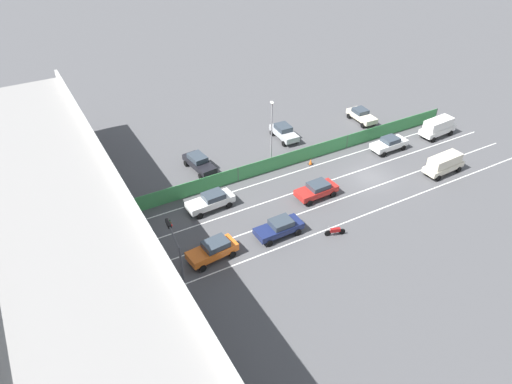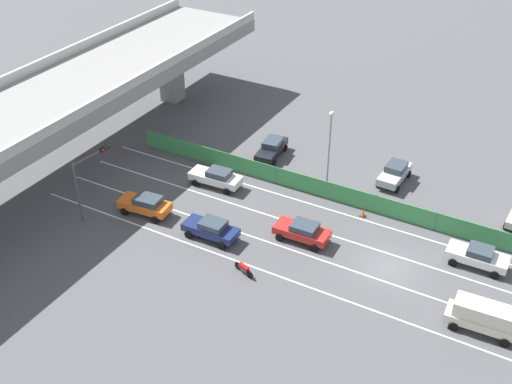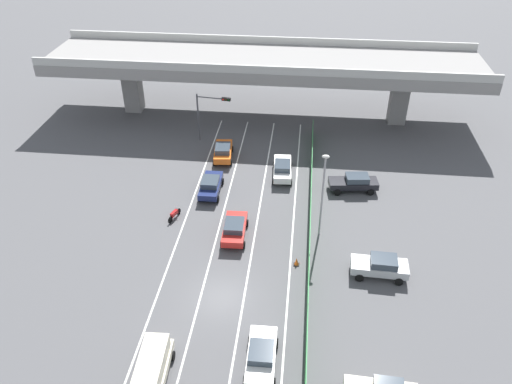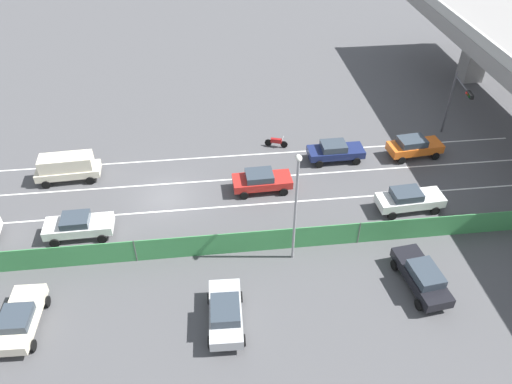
{
  "view_description": "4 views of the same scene",
  "coord_description": "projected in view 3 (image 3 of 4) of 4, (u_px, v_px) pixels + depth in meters",
  "views": [
    {
      "loc": [
        -31.58,
        31.63,
        28.69
      ],
      "look_at": [
        1.67,
        13.04,
        1.57
      ],
      "focal_mm": 33.95,
      "sensor_mm": 36.0,
      "label": 1
    },
    {
      "loc": [
        -36.55,
        -9.2,
        30.53
      ],
      "look_at": [
        1.92,
        12.29,
        1.68
      ],
      "focal_mm": 44.76,
      "sensor_mm": 36.0,
      "label": 2
    },
    {
      "loc": [
        5.26,
        -25.8,
        27.14
      ],
      "look_at": [
        1.29,
        11.31,
        1.81
      ],
      "focal_mm": 35.19,
      "sensor_mm": 36.0,
      "label": 3
    },
    {
      "loc": [
        28.71,
        3.31,
        22.82
      ],
      "look_at": [
        1.62,
        6.45,
        1.16
      ],
      "focal_mm": 34.56,
      "sensor_mm": 36.0,
      "label": 4
    }
  ],
  "objects": [
    {
      "name": "lane_line_left_edge",
      "position": [
        176.0,
        244.0,
        41.86
      ],
      "size": [
        0.14,
        46.97,
        0.01
      ],
      "primitive_type": "cube",
      "color": "silver",
      "rests_on": "ground"
    },
    {
      "name": "green_fence",
      "position": [
        309.0,
        246.0,
        40.41
      ],
      "size": [
        0.1,
        43.07,
        1.7
      ],
      "color": "#3D8E4C",
      "rests_on": "ground"
    },
    {
      "name": "parked_wagon_silver",
      "position": [
        380.0,
        266.0,
        38.33
      ],
      "size": [
        4.38,
        2.13,
        1.72
      ],
      "color": "#B2B5B7",
      "rests_on": "ground"
    },
    {
      "name": "car_sedan_navy",
      "position": [
        211.0,
        185.0,
        47.75
      ],
      "size": [
        2.04,
        4.49,
        1.61
      ],
      "color": "navy",
      "rests_on": "ground"
    },
    {
      "name": "motorcycle",
      "position": [
        174.0,
        214.0,
        44.59
      ],
      "size": [
        0.83,
        1.88,
        0.93
      ],
      "color": "black",
      "rests_on": "ground"
    },
    {
      "name": "car_sedan_red",
      "position": [
        235.0,
        228.0,
        42.23
      ],
      "size": [
        2.14,
        4.39,
        1.58
      ],
      "color": "red",
      "rests_on": "ground"
    },
    {
      "name": "car_taxi_orange",
      "position": [
        223.0,
        151.0,
        53.06
      ],
      "size": [
        2.32,
        4.49,
        1.69
      ],
      "color": "orange",
      "rests_on": "ground"
    },
    {
      "name": "lane_line_right_edge",
      "position": [
        291.0,
        253.0,
        41.01
      ],
      "size": [
        0.14,
        46.97,
        0.01
      ],
      "primitive_type": "cube",
      "color": "silver",
      "rests_on": "ground"
    },
    {
      "name": "parked_sedan_dark",
      "position": [
        354.0,
        182.0,
        48.08
      ],
      "size": [
        4.82,
        2.35,
        1.67
      ],
      "color": "black",
      "rests_on": "ground"
    },
    {
      "name": "elevated_overpass",
      "position": [
        263.0,
        65.0,
        58.74
      ],
      "size": [
        50.75,
        10.76,
        8.27
      ],
      "color": "gray",
      "rests_on": "ground"
    },
    {
      "name": "lane_line_mid_right",
      "position": [
        252.0,
        250.0,
        41.3
      ],
      "size": [
        0.14,
        46.97,
        0.01
      ],
      "primitive_type": "cube",
      "color": "silver",
      "rests_on": "ground"
    },
    {
      "name": "car_hatchback_white",
      "position": [
        282.0,
        168.0,
        50.19
      ],
      "size": [
        2.15,
        4.77,
        1.66
      ],
      "color": "silver",
      "rests_on": "ground"
    },
    {
      "name": "car_van_cream",
      "position": [
        152.0,
        368.0,
        30.43
      ],
      "size": [
        2.13,
        4.8,
        2.1
      ],
      "color": "beige",
      "rests_on": "ground"
    },
    {
      "name": "traffic_cone",
      "position": [
        297.0,
        262.0,
        39.62
      ],
      "size": [
        0.47,
        0.47,
        0.7
      ],
      "color": "orange",
      "rests_on": "ground"
    },
    {
      "name": "lane_line_mid_left",
      "position": [
        214.0,
        247.0,
        41.58
      ],
      "size": [
        0.14,
        46.97,
        0.01
      ],
      "primitive_type": "cube",
      "color": "silver",
      "rests_on": "ground"
    },
    {
      "name": "car_sedan_white",
      "position": [
        261.0,
        356.0,
        31.53
      ],
      "size": [
        2.04,
        4.46,
        1.62
      ],
      "color": "white",
      "rests_on": "ground"
    },
    {
      "name": "traffic_light",
      "position": [
        209.0,
        109.0,
        54.65
      ],
      "size": [
        3.85,
        0.76,
        5.57
      ],
      "color": "#47474C",
      "rests_on": "ground"
    },
    {
      "name": "ground_plane",
      "position": [
        222.0,
        297.0,
        36.93
      ],
      "size": [
        300.0,
        300.0,
        0.0
      ],
      "primitive_type": "plane",
      "color": "#4C4C4F"
    },
    {
      "name": "street_lamp",
      "position": [
        323.0,
        189.0,
        40.39
      ],
      "size": [
        0.6,
        0.36,
        7.8
      ],
      "color": "gray",
      "rests_on": "ground"
    }
  ]
}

